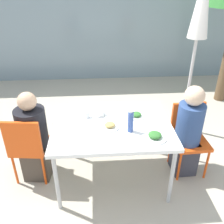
{
  "coord_description": "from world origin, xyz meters",
  "views": [
    {
      "loc": [
        -0.16,
        -2.32,
        2.22
      ],
      "look_at": [
        0.0,
        0.0,
        0.91
      ],
      "focal_mm": 40.0,
      "sensor_mm": 36.0,
      "label": 1
    }
  ],
  "objects_px": {
    "chair_right": "(189,133)",
    "closed_umbrella": "(201,12)",
    "chair_left": "(28,145)",
    "person_left": "(34,139)",
    "salad_bowl": "(98,113)",
    "drinking_cup": "(86,114)",
    "person_right": "(188,133)",
    "bottle": "(131,121)"
  },
  "relations": [
    {
      "from": "person_right",
      "to": "salad_bowl",
      "type": "height_order",
      "value": "person_right"
    },
    {
      "from": "person_left",
      "to": "salad_bowl",
      "type": "distance_m",
      "value": 0.81
    },
    {
      "from": "person_left",
      "to": "bottle",
      "type": "xyz_separation_m",
      "value": [
        1.08,
        -0.25,
        0.35
      ]
    },
    {
      "from": "chair_left",
      "to": "closed_umbrella",
      "type": "relative_size",
      "value": 0.35
    },
    {
      "from": "chair_left",
      "to": "person_left",
      "type": "bearing_deg",
      "value": 58.04
    },
    {
      "from": "chair_left",
      "to": "closed_umbrella",
      "type": "bearing_deg",
      "value": 30.17
    },
    {
      "from": "closed_umbrella",
      "to": "drinking_cup",
      "type": "height_order",
      "value": "closed_umbrella"
    },
    {
      "from": "chair_left",
      "to": "salad_bowl",
      "type": "xyz_separation_m",
      "value": [
        0.81,
        0.19,
        0.28
      ]
    },
    {
      "from": "salad_bowl",
      "to": "bottle",
      "type": "bearing_deg",
      "value": -48.12
    },
    {
      "from": "closed_umbrella",
      "to": "salad_bowl",
      "type": "relative_size",
      "value": 17.18
    },
    {
      "from": "person_left",
      "to": "chair_right",
      "type": "bearing_deg",
      "value": 7.02
    },
    {
      "from": "person_right",
      "to": "person_left",
      "type": "bearing_deg",
      "value": -4.43
    },
    {
      "from": "chair_left",
      "to": "chair_right",
      "type": "distance_m",
      "value": 1.91
    },
    {
      "from": "person_left",
      "to": "salad_bowl",
      "type": "xyz_separation_m",
      "value": [
        0.76,
        0.11,
        0.26
      ]
    },
    {
      "from": "chair_left",
      "to": "salad_bowl",
      "type": "distance_m",
      "value": 0.88
    },
    {
      "from": "chair_left",
      "to": "person_left",
      "type": "distance_m",
      "value": 0.1
    },
    {
      "from": "chair_right",
      "to": "closed_umbrella",
      "type": "bearing_deg",
      "value": -109.73
    },
    {
      "from": "salad_bowl",
      "to": "person_right",
      "type": "bearing_deg",
      "value": -8.97
    },
    {
      "from": "salad_bowl",
      "to": "person_left",
      "type": "bearing_deg",
      "value": -171.6
    },
    {
      "from": "closed_umbrella",
      "to": "chair_right",
      "type": "bearing_deg",
      "value": -106.99
    },
    {
      "from": "closed_umbrella",
      "to": "bottle",
      "type": "bearing_deg",
      "value": -131.95
    },
    {
      "from": "chair_left",
      "to": "closed_umbrella",
      "type": "distance_m",
      "value": 2.69
    },
    {
      "from": "chair_left",
      "to": "drinking_cup",
      "type": "height_order",
      "value": "chair_left"
    },
    {
      "from": "closed_umbrella",
      "to": "drinking_cup",
      "type": "xyz_separation_m",
      "value": [
        -1.49,
        -0.82,
        -0.97
      ]
    },
    {
      "from": "person_right",
      "to": "drinking_cup",
      "type": "height_order",
      "value": "person_right"
    },
    {
      "from": "closed_umbrella",
      "to": "salad_bowl",
      "type": "distance_m",
      "value": 1.85
    },
    {
      "from": "closed_umbrella",
      "to": "drinking_cup",
      "type": "distance_m",
      "value": 1.96
    },
    {
      "from": "person_left",
      "to": "bottle",
      "type": "bearing_deg",
      "value": -6.99
    },
    {
      "from": "person_right",
      "to": "closed_umbrella",
      "type": "distance_m",
      "value": 1.57
    },
    {
      "from": "chair_left",
      "to": "person_left",
      "type": "height_order",
      "value": "person_left"
    },
    {
      "from": "person_right",
      "to": "drinking_cup",
      "type": "xyz_separation_m",
      "value": [
        -1.18,
        0.12,
        0.24
      ]
    },
    {
      "from": "person_right",
      "to": "chair_right",
      "type": "bearing_deg",
      "value": -121.96
    },
    {
      "from": "chair_left",
      "to": "bottle",
      "type": "bearing_deg",
      "value": -2.73
    },
    {
      "from": "salad_bowl",
      "to": "chair_right",
      "type": "bearing_deg",
      "value": -4.32
    },
    {
      "from": "closed_umbrella",
      "to": "person_right",
      "type": "bearing_deg",
      "value": -108.14
    },
    {
      "from": "person_right",
      "to": "closed_umbrella",
      "type": "height_order",
      "value": "closed_umbrella"
    },
    {
      "from": "chair_left",
      "to": "person_left",
      "type": "relative_size",
      "value": 0.78
    },
    {
      "from": "chair_left",
      "to": "person_right",
      "type": "bearing_deg",
      "value": 6.76
    },
    {
      "from": "salad_bowl",
      "to": "chair_left",
      "type": "bearing_deg",
      "value": -167.12
    },
    {
      "from": "person_left",
      "to": "salad_bowl",
      "type": "height_order",
      "value": "person_left"
    },
    {
      "from": "chair_right",
      "to": "person_right",
      "type": "relative_size",
      "value": 0.75
    },
    {
      "from": "chair_left",
      "to": "bottle",
      "type": "xyz_separation_m",
      "value": [
        1.14,
        -0.18,
        0.37
      ]
    }
  ]
}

